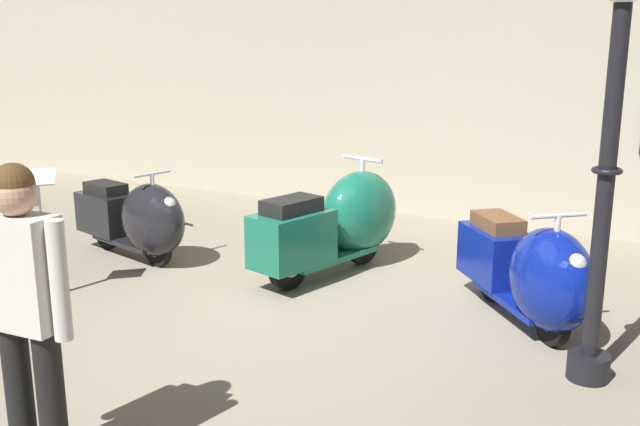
{
  "coord_description": "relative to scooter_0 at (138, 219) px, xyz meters",
  "views": [
    {
      "loc": [
        2.91,
        -4.58,
        2.26
      ],
      "look_at": [
        -0.24,
        1.28,
        0.62
      ],
      "focal_mm": 40.54,
      "sensor_mm": 36.0,
      "label": 1
    }
  ],
  "objects": [
    {
      "name": "showroom_back_wall",
      "position": [
        2.12,
        3.26,
        1.35
      ],
      "size": [
        18.0,
        0.24,
        3.58
      ],
      "color": "#BCB29E",
      "rests_on": "ground"
    },
    {
      "name": "scooter_0",
      "position": [
        0.0,
        0.0,
        0.0
      ],
      "size": [
        1.63,
        0.8,
        0.96
      ],
      "rotation": [
        0.0,
        0.0,
        -0.24
      ],
      "color": "black",
      "rests_on": "ground"
    },
    {
      "name": "visitor_0",
      "position": [
        2.12,
        -3.12,
        0.53
      ],
      "size": [
        0.56,
        0.28,
        1.67
      ],
      "rotation": [
        0.0,
        0.0,
        1.64
      ],
      "color": "black",
      "rests_on": "ground"
    },
    {
      "name": "info_stanchion",
      "position": [
        0.02,
        -1.24,
        0.04
      ],
      "size": [
        0.39,
        0.38,
        1.14
      ],
      "color": "#333338",
      "rests_on": "ground"
    },
    {
      "name": "lamppost",
      "position": [
        4.5,
        -0.61,
        1.2
      ],
      "size": [
        0.32,
        0.32,
        2.76
      ],
      "color": "black",
      "rests_on": "ground"
    },
    {
      "name": "ground_plane",
      "position": [
        2.11,
        -0.84,
        -0.44
      ],
      "size": [
        60.0,
        60.0,
        0.0
      ],
      "primitive_type": "plane",
      "color": "gray"
    },
    {
      "name": "scooter_1",
      "position": [
        1.99,
        0.65,
        0.06
      ],
      "size": [
        0.95,
        1.87,
        1.1
      ],
      "rotation": [
        0.0,
        0.0,
        1.31
      ],
      "color": "black",
      "rests_on": "ground"
    },
    {
      "name": "scooter_2",
      "position": [
        3.95,
        0.09,
        0.02
      ],
      "size": [
        1.45,
        1.54,
        1.01
      ],
      "rotation": [
        0.0,
        0.0,
        -0.84
      ],
      "color": "black",
      "rests_on": "ground"
    }
  ]
}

